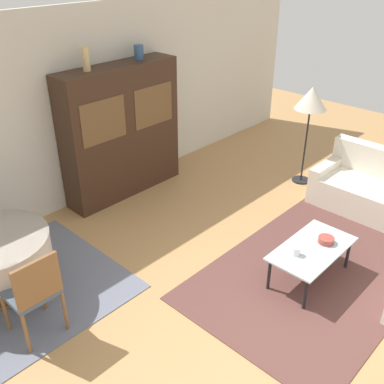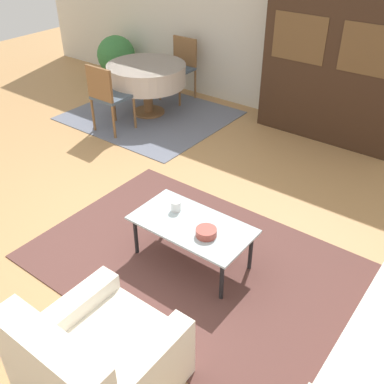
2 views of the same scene
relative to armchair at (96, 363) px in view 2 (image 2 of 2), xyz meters
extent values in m
plane|color=tan|center=(-1.17, 1.17, -0.29)|extent=(14.00, 14.00, 0.00)
cube|color=beige|center=(-1.17, 4.80, 1.06)|extent=(10.00, 0.06, 2.70)
cube|color=brown|center=(-0.18, 1.38, -0.29)|extent=(3.02, 1.98, 0.01)
cube|color=slate|center=(-2.73, 3.57, -0.29)|extent=(2.21, 1.97, 0.01)
cube|color=silver|center=(0.00, 0.06, -0.09)|extent=(0.84, 0.87, 0.41)
cube|color=silver|center=(0.00, -0.28, 0.31)|extent=(0.84, 0.20, 0.40)
cube|color=silver|center=(-0.34, 0.06, 0.17)|extent=(0.16, 0.87, 0.12)
cube|color=silver|center=(0.34, 0.06, 0.17)|extent=(0.16, 0.87, 0.12)
cylinder|color=black|center=(-0.76, 1.17, -0.09)|extent=(0.04, 0.04, 0.39)
cylinder|color=black|center=(0.18, 1.17, -0.09)|extent=(0.04, 0.04, 0.39)
cylinder|color=black|center=(-0.76, 1.62, -0.09)|extent=(0.04, 0.04, 0.39)
cylinder|color=black|center=(0.18, 1.62, -0.09)|extent=(0.04, 0.04, 0.39)
cube|color=silver|center=(-0.29, 1.39, 0.12)|extent=(1.06, 0.57, 0.02)
cube|color=#382316|center=(-0.38, 4.53, 0.67)|extent=(1.86, 0.44, 1.92)
cube|color=brown|center=(-0.83, 4.31, 1.00)|extent=(0.70, 0.01, 0.58)
cube|color=brown|center=(0.07, 4.31, 1.00)|extent=(0.70, 0.01, 0.58)
cylinder|color=brown|center=(-2.81, 3.63, -0.27)|extent=(0.48, 0.48, 0.03)
cylinder|color=brown|center=(-2.81, 3.63, -0.06)|extent=(0.14, 0.14, 0.44)
cylinder|color=beige|center=(-2.81, 3.63, 0.31)|extent=(1.14, 1.14, 0.30)
cylinder|color=beige|center=(-2.81, 3.63, 0.44)|extent=(1.15, 1.15, 0.03)
cylinder|color=brown|center=(-3.01, 3.12, -0.05)|extent=(0.04, 0.04, 0.46)
cylinder|color=brown|center=(-2.61, 3.12, -0.05)|extent=(0.04, 0.04, 0.46)
cylinder|color=brown|center=(-3.01, 2.72, -0.05)|extent=(0.04, 0.04, 0.46)
cylinder|color=brown|center=(-2.61, 2.72, -0.05)|extent=(0.04, 0.04, 0.46)
cube|color=#475666|center=(-2.81, 2.92, 0.20)|extent=(0.44, 0.44, 0.04)
cube|color=brown|center=(-2.81, 2.72, 0.44)|extent=(0.44, 0.04, 0.43)
cylinder|color=brown|center=(-2.61, 4.13, -0.05)|extent=(0.04, 0.04, 0.46)
cylinder|color=brown|center=(-3.01, 4.13, -0.05)|extent=(0.04, 0.04, 0.46)
cylinder|color=brown|center=(-2.61, 4.54, -0.05)|extent=(0.04, 0.04, 0.46)
cylinder|color=brown|center=(-3.01, 4.54, -0.05)|extent=(0.04, 0.04, 0.46)
cube|color=#475666|center=(-2.81, 4.33, 0.20)|extent=(0.44, 0.44, 0.04)
cube|color=brown|center=(-2.81, 4.53, 0.44)|extent=(0.44, 0.04, 0.43)
cylinder|color=white|center=(-0.52, 1.46, 0.18)|extent=(0.09, 0.09, 0.10)
cylinder|color=#9E4238|center=(-0.10, 1.34, 0.16)|extent=(0.18, 0.18, 0.07)
cylinder|color=#4C4C51|center=(-4.17, 4.34, -0.20)|extent=(0.24, 0.24, 0.19)
sphere|color=#387A3D|center=(-4.17, 4.34, 0.18)|extent=(0.65, 0.65, 0.65)
camera|label=1|loc=(-4.11, -0.39, 3.06)|focal=42.00mm
camera|label=2|loc=(1.56, -1.05, 2.49)|focal=42.00mm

